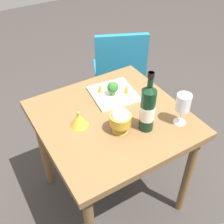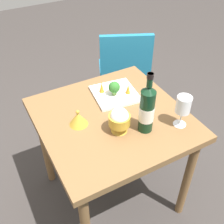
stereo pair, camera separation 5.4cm
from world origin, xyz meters
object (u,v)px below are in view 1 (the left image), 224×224
rice_bowl_lid (79,120)px  carrot_garnish_left (126,88)px  broccoli_floret (113,87)px  rice_bowl (120,120)px  serving_plate (113,94)px  wine_bottle (148,108)px  chair_by_wall (120,68)px  wine_glass (183,103)px  carrot_garnish_right (100,88)px

rice_bowl_lid → carrot_garnish_left: rice_bowl_lid is taller
broccoli_floret → carrot_garnish_left: bearing=160.2°
rice_bowl → serving_plate: bearing=-115.1°
wine_bottle → rice_bowl: wine_bottle is taller
chair_by_wall → serving_plate: size_ratio=3.05×
wine_bottle → serving_plate: bearing=-91.3°
wine_glass → carrot_garnish_right: bearing=-61.5°
chair_by_wall → rice_bowl_lid: chair_by_wall is taller
rice_bowl → carrot_garnish_left: rice_bowl is taller
chair_by_wall → wine_bottle: bearing=-90.0°
chair_by_wall → wine_glass: wine_glass is taller
rice_bowl_lid → wine_glass: bearing=151.0°
serving_plate → broccoli_floret: broccoli_floret is taller
rice_bowl → chair_by_wall: bearing=-122.7°
serving_plate → chair_by_wall: bearing=-126.3°
broccoli_floret → wine_bottle: bearing=90.9°
wine_bottle → carrot_garnish_right: (0.06, -0.38, -0.08)m
serving_plate → carrot_garnish_left: carrot_garnish_left is taller
wine_bottle → carrot_garnish_right: 0.39m
broccoli_floret → carrot_garnish_right: bearing=-47.2°
wine_bottle → broccoli_floret: wine_bottle is taller
serving_plate → rice_bowl_lid: bearing=24.4°
rice_bowl → wine_glass: bearing=159.6°
wine_glass → carrot_garnish_left: size_ratio=2.84×
rice_bowl_lid → broccoli_floret: 0.31m
wine_glass → rice_bowl: (0.30, -0.11, -0.05)m
rice_bowl → rice_bowl_lid: 0.22m
rice_bowl_lid → broccoli_floret: bearing=-156.7°
chair_by_wall → rice_bowl: rice_bowl is taller
serving_plate → carrot_garnish_right: bearing=-34.7°
rice_bowl_lid → carrot_garnish_right: size_ratio=1.46×
wine_bottle → wine_glass: (-0.18, 0.06, -0.00)m
rice_bowl → serving_plate: rice_bowl is taller
rice_bowl_lid → carrot_garnish_right: 0.29m
chair_by_wall → carrot_garnish_right: chair_by_wall is taller
wine_glass → rice_bowl: size_ratio=1.26×
rice_bowl_lid → serving_plate: size_ratio=0.36×
rice_bowl_lid → broccoli_floret: broccoli_floret is taller
broccoli_floret → carrot_garnish_left: broccoli_floret is taller
wine_bottle → wine_glass: wine_bottle is taller
chair_by_wall → wine_glass: (0.21, 0.90, 0.32)m
carrot_garnish_right → chair_by_wall: bearing=-133.4°
serving_plate → broccoli_floret: size_ratio=3.25×
wine_bottle → serving_plate: wine_bottle is taller
wine_bottle → carrot_garnish_right: wine_bottle is taller
wine_glass → serving_plate: size_ratio=0.64×
rice_bowl → carrot_garnish_right: size_ratio=2.07×
carrot_garnish_right → rice_bowl: bearing=78.6°
wine_bottle → chair_by_wall: bearing=-114.5°
serving_plate → carrot_garnish_left: size_ratio=4.42×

